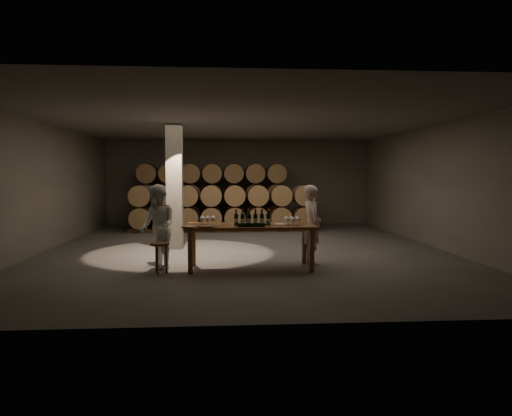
{
  "coord_description": "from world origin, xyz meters",
  "views": [
    {
      "loc": [
        -0.52,
        -11.65,
        1.9
      ],
      "look_at": [
        0.24,
        -0.62,
        1.1
      ],
      "focal_mm": 32.0,
      "sensor_mm": 36.0,
      "label": 1
    }
  ],
  "objects": [
    {
      "name": "barrel_stack_back",
      "position": [
        -0.96,
        5.2,
        1.2
      ],
      "size": [
        5.48,
        0.95,
        2.31
      ],
      "color": "brown",
      "rests_on": "ground"
    },
    {
      "name": "notebook_corner",
      "position": [
        -1.18,
        -2.91,
        0.91
      ],
      "size": [
        0.33,
        0.37,
        0.03
      ],
      "primitive_type": "cube",
      "rotation": [
        0.0,
        0.0,
        -0.31
      ],
      "color": "brown",
      "rests_on": "tasting_table"
    },
    {
      "name": "lying_bottles",
      "position": [
        0.01,
        -2.88,
        0.94
      ],
      "size": [
        0.63,
        0.08,
        0.08
      ],
      "color": "black",
      "rests_on": "tasting_table"
    },
    {
      "name": "stool",
      "position": [
        -1.76,
        -2.88,
        0.49
      ],
      "size": [
        0.36,
        0.36,
        0.6
      ],
      "rotation": [
        0.0,
        0.0,
        -0.28
      ],
      "color": "brown",
      "rests_on": "ground"
    },
    {
      "name": "bottle_cluster",
      "position": [
        0.04,
        -2.53,
        1.01
      ],
      "size": [
        0.73,
        0.23,
        0.32
      ],
      "color": "black",
      "rests_on": "tasting_table"
    },
    {
      "name": "person_man",
      "position": [
        1.33,
        -2.11,
        0.84
      ],
      "size": [
        0.49,
        0.67,
        1.69
      ],
      "primitive_type": "imported",
      "rotation": [
        0.0,
        0.0,
        1.71
      ],
      "color": "beige",
      "rests_on": "ground"
    },
    {
      "name": "room",
      "position": [
        -1.8,
        0.2,
        1.6
      ],
      "size": [
        12.0,
        12.0,
        12.0
      ],
      "color": "#4D4A48",
      "rests_on": "ground"
    },
    {
      "name": "glass_cluster_right",
      "position": [
        0.85,
        -2.56,
        1.01
      ],
      "size": [
        0.3,
        0.41,
        0.16
      ],
      "color": "silver",
      "rests_on": "tasting_table"
    },
    {
      "name": "tasting_table",
      "position": [
        0.0,
        -2.5,
        0.8
      ],
      "size": [
        2.6,
        1.1,
        0.9
      ],
      "color": "brown",
      "rests_on": "ground"
    },
    {
      "name": "person_woman",
      "position": [
        -1.88,
        -2.36,
        0.86
      ],
      "size": [
        0.99,
        1.05,
        1.72
      ],
      "primitive_type": "imported",
      "rotation": [
        0.0,
        0.0,
        -1.03
      ],
      "color": "white",
      "rests_on": "ground"
    },
    {
      "name": "notebook_near",
      "position": [
        -0.87,
        -2.93,
        0.92
      ],
      "size": [
        0.27,
        0.22,
        0.03
      ],
      "primitive_type": "cube",
      "rotation": [
        0.0,
        0.0,
        -0.02
      ],
      "color": "brown",
      "rests_on": "tasting_table"
    },
    {
      "name": "plate",
      "position": [
        0.62,
        -2.54,
        0.91
      ],
      "size": [
        0.28,
        0.28,
        0.02
      ],
      "primitive_type": "cylinder",
      "color": "white",
      "rests_on": "tasting_table"
    },
    {
      "name": "glass_cluster_left",
      "position": [
        -0.86,
        -2.56,
        1.03
      ],
      "size": [
        0.31,
        0.42,
        0.18
      ],
      "color": "silver",
      "rests_on": "tasting_table"
    },
    {
      "name": "pen",
      "position": [
        -0.72,
        -2.9,
        0.91
      ],
      "size": [
        0.15,
        0.02,
        0.01
      ],
      "primitive_type": "cylinder",
      "rotation": [
        0.0,
        1.57,
        0.03
      ],
      "color": "black",
      "rests_on": "tasting_table"
    },
    {
      "name": "barrel_stack_front",
      "position": [
        -0.57,
        3.8,
        0.83
      ],
      "size": [
        6.26,
        0.95,
        1.57
      ],
      "color": "brown",
      "rests_on": "ground"
    }
  ]
}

